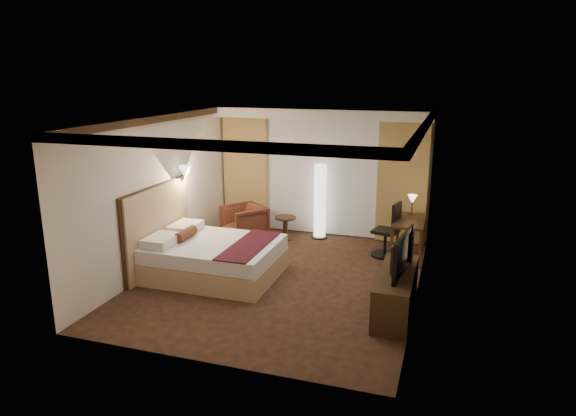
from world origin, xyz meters
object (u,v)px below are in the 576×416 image
(floor_lamp, at_px, (320,202))
(dresser, at_px, (396,292))
(side_table, at_px, (285,228))
(bed, at_px, (215,258))
(television, at_px, (396,252))
(armchair, at_px, (244,221))
(desk, at_px, (408,239))
(office_chair, at_px, (386,229))

(floor_lamp, height_order, dresser, floor_lamp)
(side_table, xyz_separation_m, floor_lamp, (0.66, 0.31, 0.55))
(bed, relative_size, floor_lamp, 1.34)
(television, bearing_deg, armchair, 61.47)
(armchair, height_order, television, television)
(bed, relative_size, side_table, 4.36)
(bed, distance_m, side_table, 2.35)
(armchair, bearing_deg, television, 2.61)
(bed, bearing_deg, television, -8.64)
(bed, distance_m, television, 3.19)
(side_table, xyz_separation_m, desk, (2.56, -0.34, 0.13))
(side_table, relative_size, desk, 0.44)
(desk, bearing_deg, armchair, 179.51)
(television, bearing_deg, floor_lamp, 39.28)
(side_table, bearing_deg, desk, -7.63)
(bed, height_order, television, television)
(dresser, bearing_deg, television, 180.00)
(office_chair, bearing_deg, bed, -130.41)
(armchair, height_order, desk, armchair)
(side_table, height_order, dresser, dresser)
(desk, height_order, dresser, desk)
(floor_lamp, bearing_deg, armchair, -156.93)
(bed, xyz_separation_m, floor_lamp, (1.17, 2.60, 0.48))
(dresser, bearing_deg, armchair, 144.40)
(desk, distance_m, television, 2.48)
(floor_lamp, relative_size, office_chair, 1.47)
(bed, height_order, dresser, dresser)
(side_table, bearing_deg, dresser, -46.63)
(office_chair, relative_size, television, 1.00)
(floor_lamp, xyz_separation_m, office_chair, (1.47, -0.70, -0.26))
(side_table, height_order, office_chair, office_chair)
(office_chair, height_order, television, office_chair)
(desk, relative_size, television, 1.04)
(dresser, bearing_deg, side_table, 133.37)
(floor_lamp, bearing_deg, desk, -19.03)
(side_table, distance_m, dresser, 3.80)
(bed, height_order, armchair, armchair)
(office_chair, distance_m, television, 2.44)
(desk, xyz_separation_m, dresser, (0.05, -2.42, -0.06))
(side_table, bearing_deg, office_chair, -10.43)
(bed, relative_size, office_chair, 1.98)
(dresser, relative_size, television, 1.51)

